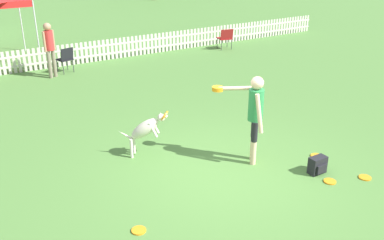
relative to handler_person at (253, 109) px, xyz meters
name	(u,v)px	position (x,y,z in m)	size (l,w,h in m)	color
ground_plane	(225,171)	(-0.66, -0.06, -1.08)	(240.00, 240.00, 0.00)	#4C7A38
handler_person	(253,109)	(0.00, 0.00, 0.00)	(0.73, 1.05, 1.71)	beige
leaping_dog	(146,129)	(-1.62, 1.24, -0.49)	(0.89, 0.73, 0.98)	beige
frisbee_near_handler	(316,156)	(1.23, -0.54, -1.07)	(0.22, 0.22, 0.02)	orange
frisbee_near_dog	(330,181)	(0.71, -1.35, -1.07)	(0.22, 0.22, 0.02)	orange
frisbee_midfield	(139,230)	(-2.77, -0.84, -1.07)	(0.22, 0.22, 0.02)	orange
frisbee_far_scatter	(365,178)	(1.36, -1.59, -1.07)	(0.22, 0.22, 0.02)	orange
backpack_on_grass	(318,165)	(0.76, -1.00, -0.92)	(0.33, 0.22, 0.32)	black
picket_fence	(77,54)	(-0.66, 8.60, -0.71)	(21.94, 0.04, 0.73)	beige
folding_chair_blue_left	(66,58)	(-1.28, 7.77, -0.59)	(0.53, 0.55, 0.82)	#333338
folding_chair_center	(225,37)	(4.90, 7.68, -0.60)	(0.60, 0.61, 0.80)	#333338
spectator_standing	(49,45)	(-1.79, 7.51, -0.06)	(0.38, 0.27, 1.68)	#7A705B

